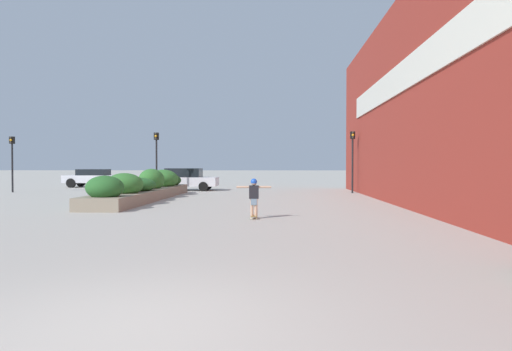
# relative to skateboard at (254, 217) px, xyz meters

# --- Properties ---
(ground_plane) EXTENTS (300.00, 300.00, 0.00)m
(ground_plane) POSITION_rel_skateboard_xyz_m (-0.79, -9.73, -0.07)
(ground_plane) COLOR #ADA89E
(building_wall_right) EXTENTS (0.67, 33.47, 8.67)m
(building_wall_right) POSITION_rel_skateboard_xyz_m (6.01, 2.25, 4.27)
(building_wall_right) COLOR maroon
(building_wall_right) RESTS_ON ground_plane
(planter_box) EXTENTS (1.91, 12.41, 1.52)m
(planter_box) POSITION_rel_skateboard_xyz_m (-5.81, 7.96, 0.53)
(planter_box) COLOR gray
(planter_box) RESTS_ON ground_plane
(skateboard) EXTENTS (0.24, 0.60, 0.10)m
(skateboard) POSITION_rel_skateboard_xyz_m (0.00, 0.00, 0.00)
(skateboard) COLOR olive
(skateboard) RESTS_ON ground_plane
(skateboarder) EXTENTS (1.10, 0.20, 1.18)m
(skateboarder) POSITION_rel_skateboard_xyz_m (0.00, -0.00, 0.74)
(skateboarder) COLOR tan
(skateboarder) RESTS_ON skateboard
(car_leftmost) EXTENTS (3.96, 1.96, 1.40)m
(car_leftmost) POSITION_rel_skateboard_xyz_m (-13.64, 20.29, 0.69)
(car_leftmost) COLOR silver
(car_leftmost) RESTS_ON ground_plane
(car_center_left) EXTENTS (4.18, 2.01, 1.50)m
(car_center_left) POSITION_rel_skateboard_xyz_m (-5.46, 16.14, 0.71)
(car_center_left) COLOR silver
(car_center_left) RESTS_ON ground_plane
(car_center_right) EXTENTS (3.93, 2.01, 1.51)m
(car_center_right) POSITION_rel_skateboard_xyz_m (14.47, 18.97, 0.72)
(car_center_right) COLOR maroon
(car_center_right) RESTS_ON ground_plane
(traffic_light_left) EXTENTS (0.28, 0.30, 3.73)m
(traffic_light_left) POSITION_rel_skateboard_xyz_m (-6.77, 13.56, 2.45)
(traffic_light_left) COLOR black
(traffic_light_left) RESTS_ON ground_plane
(traffic_light_right) EXTENTS (0.28, 0.30, 3.76)m
(traffic_light_right) POSITION_rel_skateboard_xyz_m (5.31, 13.60, 2.47)
(traffic_light_right) COLOR black
(traffic_light_right) RESTS_ON ground_plane
(traffic_light_far_left) EXTENTS (0.28, 0.30, 3.50)m
(traffic_light_far_left) POSITION_rel_skateboard_xyz_m (-15.90, 13.43, 2.31)
(traffic_light_far_left) COLOR black
(traffic_light_far_left) RESTS_ON ground_plane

